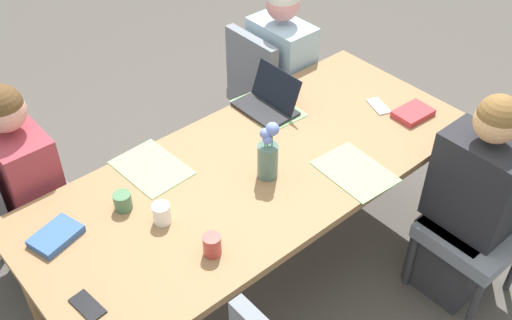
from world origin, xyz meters
name	(u,v)px	position (x,y,z in m)	size (l,w,h in m)	color
ground_plane	(256,270)	(0.00, 0.00, 0.00)	(10.00, 10.00, 0.00)	#4C4742
dining_table	(256,179)	(0.00, 0.00, 0.68)	(2.27, 0.97, 0.75)	olive
chair_far_left_near	(15,204)	(-0.91, 0.81, 0.50)	(0.44, 0.44, 0.90)	slate
person_far_left_near	(33,199)	(-0.83, 0.75, 0.53)	(0.36, 0.40, 1.19)	#2D2D33
chair_near_left_mid	(486,214)	(0.82, -0.79, 0.50)	(0.44, 0.44, 0.90)	slate
person_near_left_mid	(468,210)	(0.75, -0.73, 0.53)	(0.36, 0.40, 1.19)	#2D2D33
chair_far_left_far	(265,87)	(0.75, 0.77, 0.50)	(0.44, 0.44, 0.90)	slate
person_far_left_far	(280,84)	(0.82, 0.71, 0.53)	(0.36, 0.40, 1.19)	#2D2D33
flower_vase	(268,155)	(0.01, -0.07, 0.87)	(0.10, 0.10, 0.29)	#4C6B60
placemat_far_left_near	(151,168)	(-0.38, 0.33, 0.75)	(0.36, 0.26, 0.00)	#7FAD70
placemat_near_left_mid	(355,171)	(0.34, -0.33, 0.75)	(0.36, 0.26, 0.00)	#7FAD70
placemat_far_left_far	(268,108)	(0.37, 0.33, 0.75)	(0.36, 0.26, 0.00)	#7FAD70
laptop_far_left_far	(268,102)	(0.37, 0.32, 0.79)	(0.22, 0.32, 0.21)	black
coffee_mug_near_left	(123,201)	(-0.62, 0.18, 0.79)	(0.08, 0.08, 0.08)	#47704C
coffee_mug_near_right	(212,245)	(-0.48, -0.28, 0.80)	(0.08, 0.08, 0.10)	#AD3D38
coffee_mug_centre_left	(161,213)	(-0.53, 0.00, 0.79)	(0.08, 0.08, 0.09)	white
book_red_cover	(56,236)	(-0.92, 0.21, 0.76)	(0.20, 0.14, 0.03)	#335693
book_blue_cover	(413,113)	(0.90, -0.22, 0.76)	(0.20, 0.14, 0.03)	#B73338
phone_black	(88,306)	(-0.99, -0.18, 0.75)	(0.15, 0.07, 0.01)	black
phone_silver	(379,106)	(0.83, -0.05, 0.75)	(0.15, 0.07, 0.01)	silver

